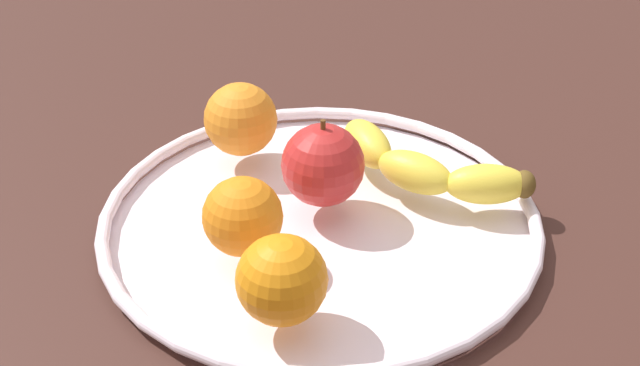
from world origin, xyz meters
The scene contains 7 objects.
ground_plane centered at (0.00, 0.00, -2.00)cm, with size 166.43×166.43×4.00cm, color #3E231C.
fruit_bowl centered at (0.00, 0.00, 0.92)cm, with size 38.67×38.67×1.80cm.
banana centered at (3.76, 9.83, 3.60)cm, with size 20.09×9.16×3.59cm.
apple centered at (-1.09, 1.49, 5.45)cm, with size 7.30×7.30×8.10cm.
orange_back_left centered at (-0.80, -8.06, 5.07)cm, with size 6.54×6.54×6.54cm, color orange.
orange_center centered at (7.21, -11.38, 5.20)cm, with size 6.80×6.80×6.80cm, color orange.
orange_front_right centered at (-12.44, 2.01, 5.29)cm, with size 6.99×6.99×6.99cm, color orange.
Camera 1 is at (42.60, -43.78, 45.67)cm, focal length 48.50 mm.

